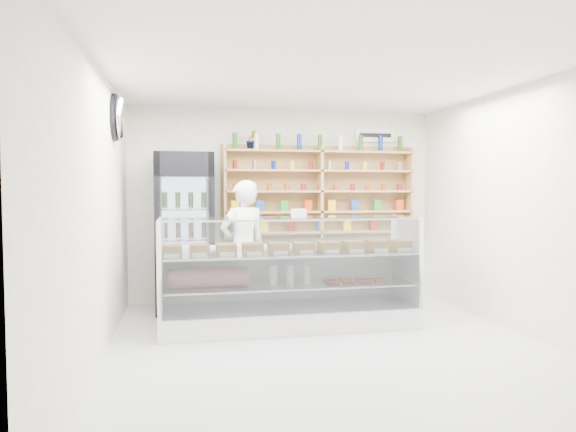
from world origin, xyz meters
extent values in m
plane|color=#B0B0B5|center=(0.00, 0.00, 0.00)|extent=(5.00, 5.00, 0.00)
plane|color=white|center=(0.00, 0.00, 2.80)|extent=(5.00, 5.00, 0.00)
plane|color=white|center=(0.00, 2.50, 1.40)|extent=(4.50, 0.00, 4.50)
plane|color=white|center=(0.00, -2.50, 1.40)|extent=(4.50, 0.00, 4.50)
plane|color=white|center=(-2.25, 0.00, 1.40)|extent=(0.00, 5.00, 5.00)
plane|color=white|center=(2.25, 0.00, 1.40)|extent=(0.00, 5.00, 5.00)
cube|color=white|center=(-0.25, 0.91, 0.12)|extent=(3.00, 0.85, 0.25)
cube|color=white|center=(-0.25, 1.31, 0.56)|extent=(3.00, 0.05, 0.63)
cube|color=silver|center=(-0.25, 0.91, 0.51)|extent=(2.88, 0.75, 0.02)
cube|color=silver|center=(-0.25, 0.91, 0.88)|extent=(2.94, 0.78, 0.02)
cube|color=silver|center=(-0.25, 0.50, 0.77)|extent=(2.94, 0.12, 1.04)
cube|color=silver|center=(-0.25, 0.86, 1.30)|extent=(2.94, 0.59, 0.01)
imported|color=silver|center=(-0.72, 1.61, 0.87)|extent=(0.74, 0.62, 1.75)
cube|color=black|center=(-1.46, 2.04, 1.06)|extent=(0.77, 0.75, 2.11)
cube|color=#2C0538|center=(-1.46, 1.69, 1.95)|extent=(0.75, 0.04, 0.30)
cube|color=silver|center=(-1.46, 1.67, 0.96)|extent=(0.64, 0.02, 1.67)
cube|color=tan|center=(-0.90, 2.34, 1.59)|extent=(0.04, 0.28, 1.33)
cube|color=tan|center=(0.50, 2.34, 1.59)|extent=(0.04, 0.28, 1.33)
cube|color=tan|center=(1.90, 2.34, 1.59)|extent=(0.04, 0.28, 1.33)
cube|color=tan|center=(0.50, 2.34, 1.00)|extent=(2.80, 0.28, 0.03)
cube|color=tan|center=(0.50, 2.34, 1.30)|extent=(2.80, 0.28, 0.03)
cube|color=tan|center=(0.50, 2.34, 1.60)|extent=(2.80, 0.28, 0.03)
cube|color=tan|center=(0.50, 2.34, 1.90)|extent=(2.80, 0.28, 0.03)
cube|color=tan|center=(0.50, 2.34, 2.18)|extent=(2.80, 0.28, 0.03)
imported|color=#1E6626|center=(-0.51, 2.34, 2.33)|extent=(0.18, 0.16, 0.28)
ellipsoid|color=silver|center=(-2.17, 1.20, 2.45)|extent=(0.15, 0.50, 0.50)
cube|color=white|center=(1.40, 2.47, 2.45)|extent=(0.62, 0.03, 0.20)
camera|label=1|loc=(-1.46, -4.97, 1.63)|focal=32.00mm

